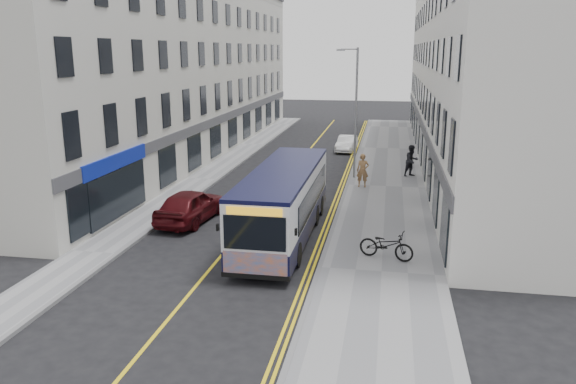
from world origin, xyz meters
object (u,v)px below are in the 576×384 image
at_px(streetlamp, 355,109).
at_px(pedestrian_far, 412,161).
at_px(bicycle, 386,245).
at_px(car_maroon, 190,205).
at_px(car_white, 347,144).
at_px(pedestrian_near, 363,170).
at_px(city_bus, 284,201).

distance_m(streetlamp, pedestrian_far, 4.96).
relative_size(bicycle, car_maroon, 0.46).
height_order(pedestrian_far, car_white, pedestrian_far).
distance_m(streetlamp, pedestrian_near, 4.15).
distance_m(pedestrian_far, car_white, 10.10).
bearing_deg(pedestrian_far, streetlamp, 157.46).
bearing_deg(city_bus, bicycle, -24.84).
relative_size(city_bus, pedestrian_near, 5.41).
xyz_separation_m(city_bus, pedestrian_near, (2.85, 9.49, -0.58)).
bearing_deg(pedestrian_near, bicycle, -82.56).
xyz_separation_m(pedestrian_far, car_white, (-4.76, 8.89, -0.50)).
height_order(city_bus, bicycle, city_bus).
height_order(city_bus, car_white, city_bus).
xyz_separation_m(bicycle, car_white, (-3.38, 23.79, -0.06)).
relative_size(city_bus, bicycle, 4.95).
relative_size(city_bus, pedestrian_far, 5.29).
xyz_separation_m(city_bus, car_white, (0.97, 21.78, -1.05)).
distance_m(streetlamp, bicycle, 14.58).
height_order(city_bus, pedestrian_near, city_bus).
xyz_separation_m(pedestrian_near, pedestrian_far, (2.88, 3.39, 0.02)).
bearing_deg(pedestrian_far, car_maroon, -170.49).
bearing_deg(streetlamp, city_bus, -100.16).
bearing_deg(bicycle, car_maroon, 85.57).
bearing_deg(streetlamp, pedestrian_near, -73.51).
bearing_deg(car_maroon, city_bus, 168.17).
bearing_deg(pedestrian_near, streetlamp, 106.52).
xyz_separation_m(streetlamp, bicycle, (2.21, -13.92, -3.71)).
relative_size(city_bus, car_maroon, 2.26).
relative_size(bicycle, car_white, 0.57).
distance_m(city_bus, pedestrian_near, 9.93).
distance_m(bicycle, car_maroon, 9.78).
bearing_deg(car_maroon, pedestrian_near, -127.46).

